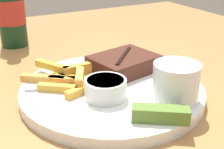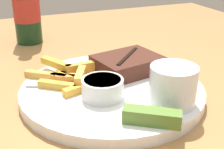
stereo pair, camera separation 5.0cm
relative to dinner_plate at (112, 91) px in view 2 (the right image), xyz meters
The scene contains 10 objects.
dining_table 0.09m from the dinner_plate, ahead, with size 1.21×1.25×0.77m.
dinner_plate is the anchor object (origin of this frame).
steak_portion 0.07m from the dinner_plate, 42.84° to the left, with size 0.13×0.11×0.03m.
fries_pile 0.08m from the dinner_plate, 142.24° to the left, with size 0.13×0.13×0.02m.
coleslaw_cup 0.11m from the dinner_plate, 56.16° to the right, with size 0.07×0.07×0.06m.
dipping_sauce_cup 0.05m from the dinner_plate, 131.76° to the right, with size 0.06×0.06×0.03m.
pickle_spear 0.13m from the dinner_plate, 87.67° to the right, with size 0.07×0.06×0.02m.
fork_utensil 0.08m from the dinner_plate, 158.63° to the left, with size 0.13×0.06×0.00m.
knife_utensil 0.04m from the dinner_plate, 83.19° to the left, with size 0.11×0.15×0.01m.
beer_bottle 0.36m from the dinner_plate, 103.22° to the left, with size 0.06×0.06×0.24m.
Camera 2 is at (-0.17, -0.43, 1.01)m, focal length 50.00 mm.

